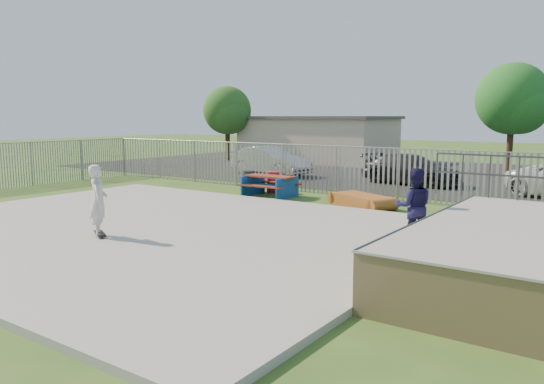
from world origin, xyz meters
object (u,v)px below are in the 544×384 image
Objects in this scene: trash_bin_grey at (249,181)px; car_dark at (411,169)px; picnic_table at (270,186)px; car_silver at (270,161)px; funbox at (361,201)px; tree_left at (227,111)px; skater_navy at (414,207)px; tree_mid at (513,99)px; trash_bin_red at (273,182)px; skater_white at (98,201)px.

trash_bin_grey is 0.18× the size of car_dark.
car_silver reaches higher than picnic_table.
funbox is 7.14m from car_dark.
tree_left is 2.92× the size of skater_navy.
funbox is 0.52× the size of car_silver.
picnic_table is 16.56m from tree_mid.
tree_left is at bearing 136.37° from trash_bin_red.
car_dark is 2.63× the size of skater_white.
car_silver is at bearing 166.94° from funbox.
tree_left reaches higher than car_silver.
trash_bin_grey reaches higher than trash_bin_red.
tree_mid reaches higher than car_dark.
tree_mid reaches higher than picnic_table.
skater_navy is (20.44, -17.66, -2.53)m from tree_left.
picnic_table is 8.84m from skater_white.
funbox is 6.22m from skater_navy.
skater_navy is (12.23, -11.43, 0.27)m from car_silver.
trash_bin_grey is at bearing -164.28° from funbox.
car_dark is at bearing 120.94° from funbox.
car_silver is at bearing -71.33° from skater_navy.
trash_bin_red is (-0.57, 1.04, 0.01)m from picnic_table.
tree_left is at bearing -172.51° from tree_mid.
funbox is 10.75m from car_silver.
skater_navy is (1.87, -20.10, -3.07)m from tree_mid.
picnic_table is at bearing -23.74° from trash_bin_grey.
tree_mid is 24.50m from skater_white.
car_silver is 10.68m from tree_left.
tree_mid reaches higher than trash_bin_grey.
picnic_table is 1.18m from trash_bin_red.
trash_bin_grey is 0.17× the size of tree_left.
car_dark is at bearing 64.60° from picnic_table.
funbox is at bearing -2.34° from picnic_table.
trash_bin_grey is 9.81m from skater_white.
skater_white is at bearing -81.58° from trash_bin_red.
car_silver is at bearing -37.18° from tree_left.
trash_bin_grey is 0.19× the size of car_silver.
trash_bin_red is 0.48× the size of skater_white.
car_dark is (4.84, 6.23, 0.27)m from trash_bin_grey.
tree_mid is at bearing -9.51° from car_dark.
funbox is at bearing -8.47° from trash_bin_grey.
car_dark is at bearing -108.21° from tree_mid.
tree_left reaches higher than funbox.
skater_white is at bearing -75.31° from trash_bin_grey.
car_silver is (-4.46, 6.35, 0.36)m from picnic_table.
tree_mid reaches higher than tree_left.
trash_bin_grey is (-1.60, 0.70, 0.01)m from picnic_table.
trash_bin_grey is at bearing -117.65° from tree_mid.
funbox is 0.40× the size of tree_mid.
tree_mid is at bearing -43.02° from car_silver.
car_dark is 17.13m from tree_left.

